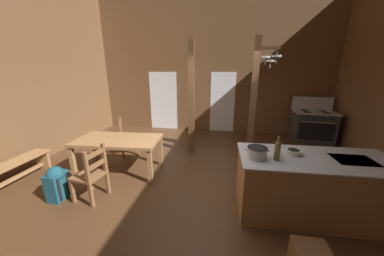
# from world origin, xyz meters

# --- Properties ---
(ground_plane) EXTENTS (8.55, 7.93, 0.10)m
(ground_plane) POSITION_xyz_m (0.00, 0.00, -0.05)
(ground_plane) COLOR #4C301C
(wall_back) EXTENTS (8.55, 0.14, 4.47)m
(wall_back) POSITION_xyz_m (0.00, 3.64, 2.23)
(wall_back) COLOR brown
(wall_back) RESTS_ON ground_plane
(glazed_door_back_left) EXTENTS (1.00, 0.01, 2.05)m
(glazed_door_back_left) POSITION_xyz_m (-1.74, 3.56, 1.02)
(glazed_door_back_left) COLOR white
(glazed_door_back_left) RESTS_ON ground_plane
(glazed_panel_back_right) EXTENTS (0.84, 0.01, 2.05)m
(glazed_panel_back_right) POSITION_xyz_m (0.39, 3.56, 1.02)
(glazed_panel_back_right) COLOR white
(glazed_panel_back_right) RESTS_ON ground_plane
(kitchen_island) EXTENTS (2.18, 1.01, 0.92)m
(kitchen_island) POSITION_xyz_m (1.80, -0.54, 0.46)
(kitchen_island) COLOR #9E7044
(kitchen_island) RESTS_ON ground_plane
(stove_range) EXTENTS (1.21, 0.91, 1.32)m
(stove_range) POSITION_xyz_m (3.12, 2.91, 0.48)
(stove_range) COLOR #323232
(stove_range) RESTS_ON ground_plane
(support_post_with_pot_rack) EXTENTS (0.57, 0.24, 2.82)m
(support_post_with_pot_rack) POSITION_xyz_m (1.13, 1.29, 1.52)
(support_post_with_pot_rack) COLOR brown
(support_post_with_pot_rack) RESTS_ON ground_plane
(support_post_center) EXTENTS (0.14, 0.14, 2.82)m
(support_post_center) POSITION_xyz_m (-0.36, 1.50, 1.41)
(support_post_center) COLOR brown
(support_post_center) RESTS_ON ground_plane
(step_stool) EXTENTS (0.36, 0.28, 0.30)m
(step_stool) POSITION_xyz_m (1.45, -1.51, 0.18)
(step_stool) COLOR brown
(step_stool) RESTS_ON ground_plane
(dining_table) EXTENTS (1.75, 1.00, 0.74)m
(dining_table) POSITION_xyz_m (-1.70, 0.21, 0.65)
(dining_table) COLOR #9E7044
(dining_table) RESTS_ON ground_plane
(ladderback_chair_near_window) EXTENTS (0.60, 0.60, 0.95)m
(ladderback_chair_near_window) POSITION_xyz_m (-1.96, 1.10, 0.45)
(ladderback_chair_near_window) COLOR brown
(ladderback_chair_near_window) RESTS_ON ground_plane
(ladderback_chair_by_post) EXTENTS (0.50, 0.50, 0.95)m
(ladderback_chair_by_post) POSITION_xyz_m (-1.67, -0.76, 0.45)
(ladderback_chair_by_post) COLOR brown
(ladderback_chair_by_post) RESTS_ON ground_plane
(bench_along_left_wall) EXTENTS (0.36, 1.26, 0.44)m
(bench_along_left_wall) POSITION_xyz_m (-3.45, -0.53, 0.30)
(bench_along_left_wall) COLOR #9E7044
(bench_along_left_wall) RESTS_ON ground_plane
(backpack) EXTENTS (0.31, 0.32, 0.60)m
(backpack) POSITION_xyz_m (-2.25, -0.86, 0.31)
(backpack) COLOR #194756
(backpack) RESTS_ON ground_plane
(stockpot_on_counter) EXTENTS (0.35, 0.28, 0.16)m
(stockpot_on_counter) POSITION_xyz_m (0.94, -0.67, 1.00)
(stockpot_on_counter) COLOR #B7BABF
(stockpot_on_counter) RESTS_ON kitchen_island
(mixing_bowl_on_counter) EXTENTS (0.20, 0.20, 0.07)m
(mixing_bowl_on_counter) POSITION_xyz_m (1.50, -0.46, 0.95)
(mixing_bowl_on_counter) COLOR silver
(mixing_bowl_on_counter) RESTS_ON kitchen_island
(bottle_tall_on_counter) EXTENTS (0.08, 0.08, 0.25)m
(bottle_tall_on_counter) POSITION_xyz_m (1.25, -0.52, 1.02)
(bottle_tall_on_counter) COLOR brown
(bottle_tall_on_counter) RESTS_ON kitchen_island
(bottle_short_on_counter) EXTENTS (0.08, 0.08, 0.35)m
(bottle_short_on_counter) POSITION_xyz_m (1.20, -0.70, 1.05)
(bottle_short_on_counter) COLOR brown
(bottle_short_on_counter) RESTS_ON kitchen_island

